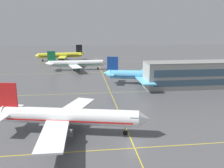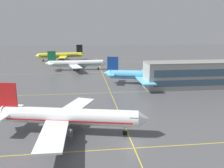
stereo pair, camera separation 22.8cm
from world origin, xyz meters
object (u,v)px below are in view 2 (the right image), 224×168
at_px(airliner_third_row, 76,63).
at_px(airliner_second_row, 146,75).
at_px(airliner_front_gate, 68,116).
at_px(airliner_far_left_stand, 61,55).

bearing_deg(airliner_third_row, airliner_second_row, -52.08).
bearing_deg(airliner_front_gate, airliner_third_row, 90.45).
height_order(airliner_third_row, airliner_far_left_stand, airliner_far_left_stand).
height_order(airliner_second_row, airliner_far_left_stand, airliner_second_row).
xyz_separation_m(airliner_second_row, airliner_far_left_stand, (-43.85, 83.58, -0.05)).
height_order(airliner_front_gate, airliner_far_left_stand, airliner_far_left_stand).
relative_size(airliner_second_row, airliner_third_row, 1.05).
bearing_deg(airliner_second_row, airliner_third_row, 127.92).
bearing_deg(airliner_front_gate, airliner_second_row, 55.77).
bearing_deg(airliner_front_gate, airliner_far_left_stand, 96.01).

